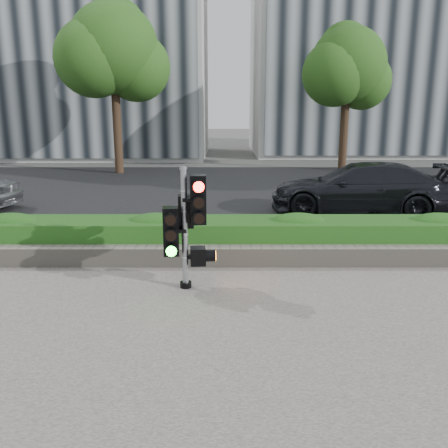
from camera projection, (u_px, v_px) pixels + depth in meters
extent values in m
plane|color=#51514C|center=(218.00, 310.00, 6.72)|extent=(120.00, 120.00, 0.00)
cube|color=#9E9389|center=(215.00, 423.00, 4.28)|extent=(16.00, 11.00, 0.03)
cube|color=black|center=(222.00, 190.00, 16.43)|extent=(60.00, 13.00, 0.02)
cube|color=gray|center=(220.00, 244.00, 9.76)|extent=(60.00, 0.25, 0.12)
cube|color=gray|center=(220.00, 256.00, 8.51)|extent=(12.00, 0.32, 0.34)
cube|color=green|center=(220.00, 237.00, 9.10)|extent=(12.00, 1.00, 0.68)
cube|color=#B7B7B2|center=(66.00, 24.00, 27.26)|extent=(16.00, 9.00, 15.00)
cube|color=#B7B7B2|center=(398.00, 55.00, 29.57)|extent=(18.00, 10.00, 12.00)
cylinder|color=black|center=(117.00, 126.00, 20.32)|extent=(0.36, 0.36, 4.03)
sphere|color=#1D4112|center=(113.00, 48.00, 19.56)|extent=(3.74, 3.74, 3.74)
sphere|color=#1D4112|center=(136.00, 67.00, 20.08)|extent=(2.88, 2.88, 2.88)
sphere|color=#1D4112|center=(94.00, 58.00, 19.24)|extent=(3.17, 3.17, 3.17)
sphere|color=#1D4112|center=(116.00, 29.00, 20.05)|extent=(2.59, 2.59, 2.59)
cylinder|color=black|center=(344.00, 131.00, 21.35)|extent=(0.36, 0.36, 3.58)
sphere|color=#1D4112|center=(348.00, 65.00, 20.68)|extent=(3.33, 3.33, 3.33)
sphere|color=#1D4112|center=(362.00, 81.00, 21.14)|extent=(2.56, 2.56, 2.56)
sphere|color=#1D4112|center=(335.00, 74.00, 20.39)|extent=(2.82, 2.82, 2.82)
sphere|color=#1D4112|center=(345.00, 48.00, 21.11)|extent=(2.30, 2.30, 2.30)
cylinder|color=black|center=(186.00, 284.00, 7.47)|extent=(0.18, 0.18, 0.09)
cylinder|color=gray|center=(185.00, 230.00, 7.26)|extent=(0.09, 0.09, 1.87)
cylinder|color=gray|center=(183.00, 168.00, 7.03)|extent=(0.12, 0.12, 0.05)
cube|color=#FF1107|center=(198.00, 200.00, 7.14)|extent=(0.26, 0.26, 0.75)
cube|color=#14E51E|center=(171.00, 231.00, 7.21)|extent=(0.26, 0.26, 0.75)
cube|color=black|center=(186.00, 211.00, 7.40)|extent=(0.26, 0.26, 0.51)
cube|color=orange|center=(198.00, 256.00, 7.41)|extent=(0.26, 0.26, 0.27)
imported|color=black|center=(359.00, 188.00, 12.70)|extent=(4.91, 2.59, 1.36)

